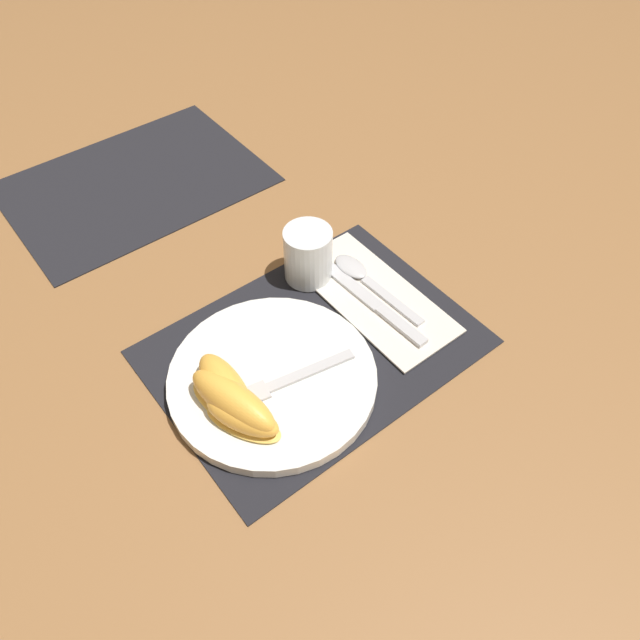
% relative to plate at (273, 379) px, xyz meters
% --- Properties ---
extents(ground_plane, '(3.00, 3.00, 0.00)m').
position_rel_plate_xyz_m(ground_plane, '(0.08, 0.02, -0.01)').
color(ground_plane, olive).
extents(placemat, '(0.42, 0.31, 0.00)m').
position_rel_plate_xyz_m(placemat, '(0.08, 0.02, -0.01)').
color(placemat, black).
rests_on(placemat, ground_plane).
extents(placemat_far, '(0.42, 0.31, 0.00)m').
position_rel_plate_xyz_m(placemat_far, '(0.06, 0.49, -0.01)').
color(placemat_far, black).
rests_on(placemat_far, ground_plane).
extents(plate, '(0.27, 0.27, 0.02)m').
position_rel_plate_xyz_m(plate, '(0.00, 0.00, 0.00)').
color(plate, white).
rests_on(plate, placemat).
extents(juice_glass, '(0.07, 0.07, 0.08)m').
position_rel_plate_xyz_m(juice_glass, '(0.15, 0.13, 0.03)').
color(juice_glass, silver).
rests_on(juice_glass, placemat).
extents(napkin, '(0.12, 0.26, 0.00)m').
position_rel_plate_xyz_m(napkin, '(0.20, 0.03, -0.01)').
color(napkin, silver).
rests_on(napkin, placemat).
extents(knife, '(0.03, 0.22, 0.01)m').
position_rel_plate_xyz_m(knife, '(0.19, 0.02, -0.00)').
color(knife, '#BCBCC1').
rests_on(knife, napkin).
extents(spoon, '(0.04, 0.17, 0.01)m').
position_rel_plate_xyz_m(spoon, '(0.21, 0.07, -0.00)').
color(spoon, '#BCBCC1').
rests_on(spoon, napkin).
extents(fork, '(0.19, 0.06, 0.00)m').
position_rel_plate_xyz_m(fork, '(-0.01, -0.02, 0.01)').
color(fork, '#BCBCC1').
rests_on(fork, plate).
extents(citrus_wedge_0, '(0.06, 0.12, 0.04)m').
position_rel_plate_xyz_m(citrus_wedge_0, '(-0.06, 0.01, 0.03)').
color(citrus_wedge_0, '#F7C656').
rests_on(citrus_wedge_0, plate).
extents(citrus_wedge_1, '(0.08, 0.14, 0.05)m').
position_rel_plate_xyz_m(citrus_wedge_1, '(-0.07, -0.02, 0.03)').
color(citrus_wedge_1, '#F7C656').
rests_on(citrus_wedge_1, plate).
extents(citrus_wedge_2, '(0.08, 0.11, 0.04)m').
position_rel_plate_xyz_m(citrus_wedge_2, '(-0.07, -0.04, 0.02)').
color(citrus_wedge_2, '#F7C656').
rests_on(citrus_wedge_2, plate).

